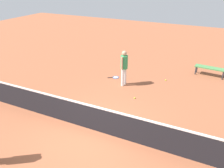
% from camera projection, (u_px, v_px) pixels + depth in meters
% --- Properties ---
extents(ground_plane, '(40.00, 40.00, 0.00)m').
position_uv_depth(ground_plane, '(96.00, 130.00, 8.15)').
color(ground_plane, '#9E5638').
extents(court_net, '(10.09, 0.09, 1.07)m').
position_uv_depth(court_net, '(95.00, 118.00, 7.94)').
color(court_net, '#4C4C51').
rests_on(court_net, ground_plane).
extents(player_near_side, '(0.37, 0.53, 1.70)m').
position_uv_depth(player_near_side, '(124.00, 65.00, 11.05)').
color(player_near_side, white).
rests_on(player_near_side, ground_plane).
extents(tennis_racket_near_player, '(0.58, 0.48, 0.03)m').
position_uv_depth(tennis_racket_near_player, '(115.00, 77.00, 12.26)').
color(tennis_racket_near_player, blue).
rests_on(tennis_racket_near_player, ground_plane).
extents(tennis_ball_near_player, '(0.07, 0.07, 0.07)m').
position_uv_depth(tennis_ball_near_player, '(135.00, 98.00, 10.20)').
color(tennis_ball_near_player, '#C6E033').
rests_on(tennis_ball_near_player, ground_plane).
extents(tennis_ball_by_net, '(0.07, 0.07, 0.07)m').
position_uv_depth(tennis_ball_by_net, '(71.00, 102.00, 9.90)').
color(tennis_ball_by_net, '#C6E033').
rests_on(tennis_ball_by_net, ground_plane).
extents(tennis_ball_midcourt, '(0.07, 0.07, 0.07)m').
position_uv_depth(tennis_ball_midcourt, '(166.00, 80.00, 11.90)').
color(tennis_ball_midcourt, '#C6E033').
rests_on(tennis_ball_midcourt, ground_plane).
extents(courtside_bench, '(1.53, 0.53, 0.48)m').
position_uv_depth(courtside_bench, '(210.00, 68.00, 12.29)').
color(courtside_bench, '#4C8C4C').
rests_on(courtside_bench, ground_plane).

